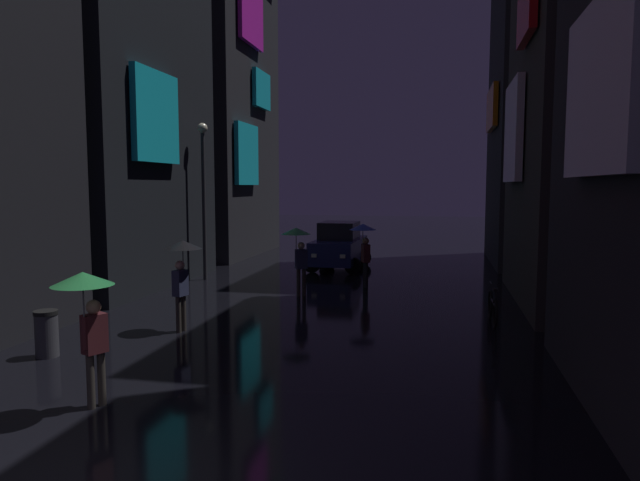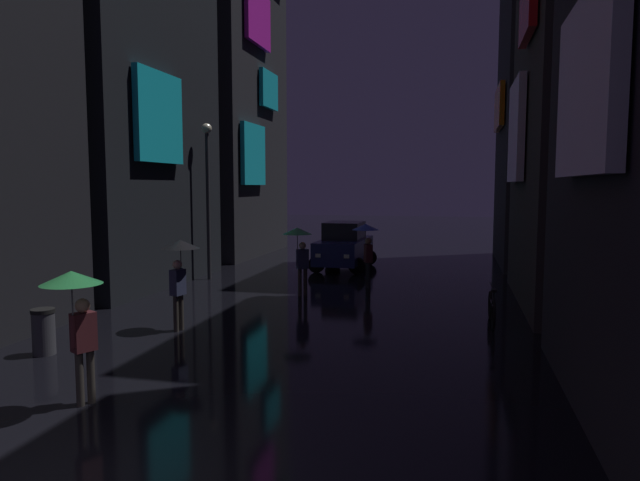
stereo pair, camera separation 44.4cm
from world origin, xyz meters
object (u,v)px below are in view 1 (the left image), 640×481
object	(u,v)px
pedestrian_far_right_green	(298,242)
streetlamp_left_far	(203,183)
pedestrian_midstreet_centre_green	(87,301)
bicycle_parked_at_storefront	(493,308)
trash_bin	(47,333)
pedestrian_foreground_left_blue	(364,237)
pedestrian_foreground_right_black	(182,260)
car_distant	(339,246)

from	to	relation	value
pedestrian_far_right_green	streetlamp_left_far	bearing A→B (deg)	149.87
pedestrian_midstreet_centre_green	streetlamp_left_far	distance (m)	12.20
pedestrian_midstreet_centre_green	streetlamp_left_far	world-z (taller)	streetlamp_left_far
bicycle_parked_at_storefront	trash_bin	size ratio (longest dim) A/B	1.96
pedestrian_far_right_green	trash_bin	world-z (taller)	pedestrian_far_right_green
trash_bin	bicycle_parked_at_storefront	bearing A→B (deg)	28.05
bicycle_parked_at_storefront	streetlamp_left_far	bearing A→B (deg)	154.13
pedestrian_foreground_left_blue	pedestrian_far_right_green	bearing A→B (deg)	-129.86
pedestrian_foreground_right_black	pedestrian_midstreet_centre_green	bearing A→B (deg)	-81.22
streetlamp_left_far	pedestrian_midstreet_centre_green	bearing A→B (deg)	-74.79
pedestrian_far_right_green	bicycle_parked_at_storefront	distance (m)	6.14
pedestrian_foreground_right_black	pedestrian_midstreet_centre_green	world-z (taller)	same
car_distant	streetlamp_left_far	distance (m)	6.22
pedestrian_foreground_left_blue	car_distant	bearing A→B (deg)	111.08
pedestrian_foreground_right_black	trash_bin	bearing A→B (deg)	-124.96
pedestrian_midstreet_centre_green	car_distant	size ratio (longest dim) A/B	0.51
pedestrian_far_right_green	car_distant	world-z (taller)	pedestrian_far_right_green
pedestrian_foreground_right_black	trash_bin	world-z (taller)	pedestrian_foreground_right_black
pedestrian_far_right_green	bicycle_parked_at_storefront	bearing A→B (deg)	-22.55
car_distant	streetlamp_left_far	size ratio (longest dim) A/B	0.75
pedestrian_foreground_right_black	pedestrian_far_right_green	size ratio (longest dim) A/B	1.00
car_distant	pedestrian_foreground_right_black	bearing A→B (deg)	-99.67
trash_bin	pedestrian_midstreet_centre_green	bearing A→B (deg)	-42.28
pedestrian_foreground_left_blue	pedestrian_midstreet_centre_green	xyz separation A→B (m)	(-2.63, -11.38, 0.00)
pedestrian_midstreet_centre_green	car_distant	distance (m)	15.44
bicycle_parked_at_storefront	streetlamp_left_far	size ratio (longest dim) A/B	0.33
pedestrian_foreground_right_black	pedestrian_far_right_green	world-z (taller)	same
bicycle_parked_at_storefront	trash_bin	bearing A→B (deg)	-151.95
car_distant	streetlamp_left_far	world-z (taller)	streetlamp_left_far
pedestrian_midstreet_centre_green	trash_bin	xyz separation A→B (m)	(-2.46, 2.24, -1.20)
pedestrian_far_right_green	trash_bin	size ratio (longest dim) A/B	2.28
pedestrian_foreground_right_black	pedestrian_far_right_green	bearing A→B (deg)	70.46
pedestrian_far_right_green	trash_bin	xyz separation A→B (m)	(-3.35, -7.05, -1.20)
streetlamp_left_far	pedestrian_foreground_left_blue	bearing A→B (deg)	-2.61
pedestrian_midstreet_centre_green	pedestrian_far_right_green	bearing A→B (deg)	84.53
pedestrian_far_right_green	car_distant	xyz separation A→B (m)	(0.20, 6.10, -0.74)
pedestrian_far_right_green	pedestrian_midstreet_centre_green	bearing A→B (deg)	-95.47
pedestrian_foreground_right_black	pedestrian_midstreet_centre_green	size ratio (longest dim) A/B	1.00
bicycle_parked_at_storefront	car_distant	world-z (taller)	car_distant
pedestrian_foreground_left_blue	streetlamp_left_far	distance (m)	6.08
streetlamp_left_far	trash_bin	distance (m)	9.90
pedestrian_foreground_right_black	car_distant	size ratio (longest dim) A/B	0.51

